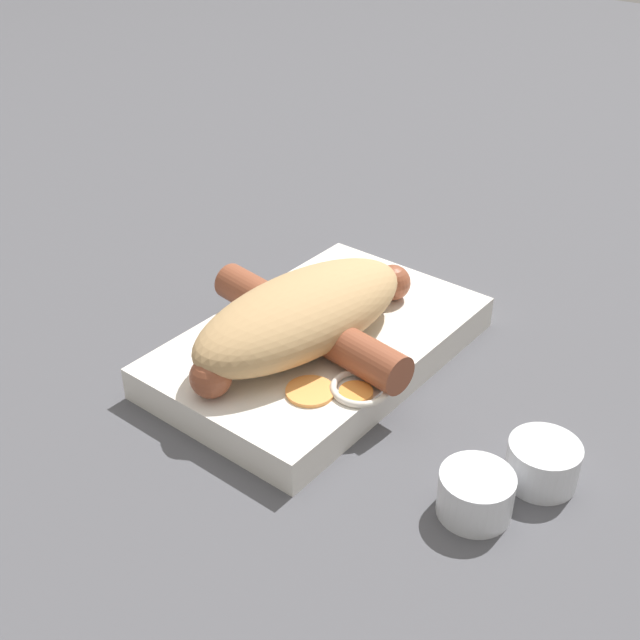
{
  "coord_description": "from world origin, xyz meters",
  "views": [
    {
      "loc": [
        -0.39,
        -0.31,
        0.35
      ],
      "look_at": [
        0.0,
        0.0,
        0.04
      ],
      "focal_mm": 45.0,
      "sensor_mm": 36.0,
      "label": 1
    }
  ],
  "objects": [
    {
      "name": "ground_plane",
      "position": [
        0.0,
        0.0,
        0.0
      ],
      "size": [
        3.0,
        3.0,
        0.0
      ],
      "primitive_type": "plane",
      "color": "#4C4C51"
    },
    {
      "name": "condiment_cup_far",
      "position": [
        -0.02,
        -0.19,
        0.01
      ],
      "size": [
        0.04,
        0.04,
        0.03
      ],
      "color": "silver",
      "rests_on": "ground_plane"
    },
    {
      "name": "food_tray",
      "position": [
        0.0,
        0.0,
        0.01
      ],
      "size": [
        0.25,
        0.16,
        0.03
      ],
      "color": "silver",
      "rests_on": "ground_plane"
    },
    {
      "name": "bread_roll",
      "position": [
        -0.02,
        0.0,
        0.05
      ],
      "size": [
        0.19,
        0.1,
        0.05
      ],
      "color": "tan",
      "rests_on": "food_tray"
    },
    {
      "name": "condiment_cup_near",
      "position": [
        -0.07,
        -0.17,
        0.01
      ],
      "size": [
        0.04,
        0.04,
        0.03
      ],
      "color": "silver",
      "rests_on": "ground_plane"
    },
    {
      "name": "pickled_veggies",
      "position": [
        -0.05,
        -0.06,
        0.03
      ],
      "size": [
        0.07,
        0.07,
        0.0
      ],
      "color": "orange",
      "rests_on": "food_tray"
    },
    {
      "name": "sausage",
      "position": [
        -0.02,
        -0.0,
        0.04
      ],
      "size": [
        0.21,
        0.18,
        0.03
      ],
      "color": "brown",
      "rests_on": "food_tray"
    }
  ]
}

